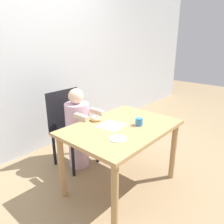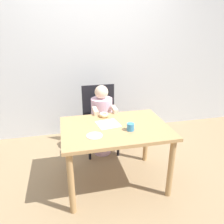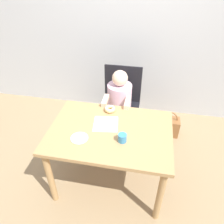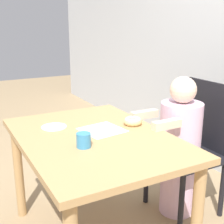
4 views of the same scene
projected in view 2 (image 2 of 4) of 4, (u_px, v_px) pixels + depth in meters
ground_plane at (115, 181)px, 2.54m from camera, size 12.00×12.00×0.00m
wall_back at (93, 56)px, 3.36m from camera, size 8.00×0.05×2.50m
dining_table at (115, 135)px, 2.32m from camera, size 1.12×0.80×0.70m
chair at (100, 118)px, 3.07m from camera, size 0.46×0.43×0.92m
child_figure at (102, 122)px, 2.95m from camera, size 0.29×0.45×0.98m
donut at (104, 115)px, 2.53m from camera, size 0.12×0.12×0.04m
napkin at (108, 124)px, 2.34m from camera, size 0.26×0.26×0.00m
handbag at (139, 133)px, 3.41m from camera, size 0.32×0.18×0.37m
cup at (130, 127)px, 2.19m from camera, size 0.07×0.07×0.08m
plate at (94, 136)px, 2.09m from camera, size 0.15×0.15×0.01m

